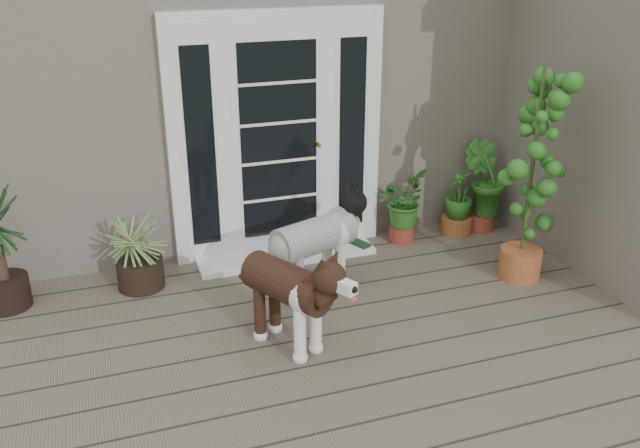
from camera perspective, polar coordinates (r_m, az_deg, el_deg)
name	(u,v)px	position (r m, az deg, el deg)	size (l,w,h in m)	color
deck	(400,386)	(4.67, 6.74, -13.38)	(6.20, 4.60, 0.12)	#6B5B4C
house_main	(245,57)	(7.89, -6.35, 13.77)	(7.40, 4.00, 3.10)	#665E54
door_unit	(278,137)	(5.97, -3.59, 7.31)	(1.90, 0.14, 2.15)	white
door_step	(286,255)	(6.17, -2.84, -2.60)	(1.60, 0.40, 0.05)	white
brindle_dog	(287,300)	(4.74, -2.76, -6.43)	(0.38, 0.88, 0.74)	#402417
white_dog	(314,253)	(5.38, -0.50, -2.42)	(0.39, 0.91, 0.76)	beige
spider_plant	(138,250)	(5.72, -15.04, -2.11)	(0.63, 0.63, 0.68)	#98BC73
herb_a	(402,211)	(6.43, 6.93, 1.08)	(0.47, 0.47, 0.60)	#265C1A
herb_b	(482,197)	(6.82, 13.46, 2.18)	(0.44, 0.44, 0.67)	#295919
herb_c	(458,209)	(6.72, 11.49, 1.27)	(0.32, 0.32, 0.50)	#205A19
sapling	(531,174)	(5.73, 17.33, 4.02)	(0.55, 0.55, 1.85)	#17531B
clog_left	(357,244)	(6.33, 3.11, -1.66)	(0.15, 0.32, 0.09)	black
clog_right	(300,251)	(6.19, -1.66, -2.31)	(0.13, 0.28, 0.08)	black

